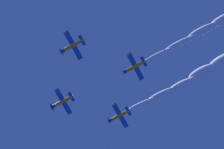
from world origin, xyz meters
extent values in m
ellipsoid|color=orange|center=(2.24, -3.46, 74.02)|extent=(3.80, 5.95, 1.38)
cylinder|color=#194CB2|center=(0.95, -5.97, 73.87)|extent=(1.37, 1.20, 1.14)
cone|color=yellow|center=(0.68, -6.50, 73.83)|extent=(0.77, 0.80, 0.55)
cylinder|color=#3F3F47|center=(0.74, -6.38, 73.84)|extent=(2.21, 1.02, 2.41)
cube|color=#194CB2|center=(2.31, -3.27, 73.88)|extent=(7.50, 4.70, 1.24)
ellipsoid|color=orange|center=(5.71, -4.98, 73.37)|extent=(0.61, 0.85, 0.30)
ellipsoid|color=orange|center=(-1.08, -1.56, 74.39)|extent=(0.61, 0.85, 0.30)
cube|color=#194CB2|center=(3.48, -1.06, 74.22)|extent=(2.85, 2.01, 0.51)
cube|color=orange|center=(3.55, -1.06, 74.68)|extent=(0.71, 0.98, 1.08)
ellipsoid|color=#1E232D|center=(2.15, -3.75, 74.39)|extent=(1.29, 1.55, 0.75)
ellipsoid|color=orange|center=(17.58, 0.20, 73.81)|extent=(3.77, 5.97, 1.64)
cylinder|color=#194CB2|center=(16.29, -2.30, 73.53)|extent=(1.38, 1.22, 1.16)
cone|color=yellow|center=(16.02, -2.83, 73.47)|extent=(0.77, 0.80, 0.58)
cylinder|color=#3F3F47|center=(16.08, -2.71, 73.48)|extent=(2.23, 1.06, 2.38)
cube|color=#194CB2|center=(17.65, 0.39, 73.67)|extent=(7.50, 4.71, 1.22)
ellipsoid|color=orange|center=(21.06, -1.31, 73.21)|extent=(0.60, 0.85, 0.33)
ellipsoid|color=orange|center=(14.25, 2.09, 74.14)|extent=(0.60, 0.85, 0.33)
cube|color=#194CB2|center=(18.81, 2.59, 74.12)|extent=(2.85, 2.02, 0.52)
cube|color=orange|center=(18.87, 2.58, 74.59)|extent=(0.71, 1.00, 1.13)
ellipsoid|color=#1E232D|center=(17.48, -0.10, 74.16)|extent=(1.29, 1.56, 0.81)
ellipsoid|color=orange|center=(-2.43, 11.83, 74.43)|extent=(3.77, 5.95, 1.39)
cylinder|color=#194CB2|center=(-3.72, 9.32, 74.25)|extent=(1.34, 1.21, 1.10)
cone|color=yellow|center=(-3.99, 8.78, 74.21)|extent=(0.75, 0.80, 0.54)
cylinder|color=#3F3F47|center=(-3.93, 8.91, 74.22)|extent=(2.13, 1.05, 2.30)
cube|color=#194CB2|center=(-2.35, 12.01, 74.29)|extent=(7.54, 4.72, 0.84)
ellipsoid|color=orange|center=(1.06, 10.28, 73.99)|extent=(0.60, 0.85, 0.29)
ellipsoid|color=orange|center=(-5.76, 13.74, 74.60)|extent=(0.60, 0.85, 0.29)
cube|color=#194CB2|center=(-1.19, 14.22, 74.65)|extent=(2.86, 2.02, 0.37)
cube|color=orange|center=(-1.14, 14.23, 75.12)|extent=(0.66, 0.98, 1.09)
ellipsoid|color=#1E232D|center=(-2.54, 11.54, 74.80)|extent=(1.27, 1.55, 0.73)
ellipsoid|color=orange|center=(11.64, 15.89, 74.17)|extent=(3.78, 5.96, 1.60)
cylinder|color=#194CB2|center=(10.35, 13.38, 73.91)|extent=(1.38, 1.21, 1.16)
cone|color=yellow|center=(10.08, 12.85, 73.86)|extent=(0.77, 0.80, 0.57)
cylinder|color=#3F3F47|center=(10.14, 12.97, 73.87)|extent=(2.22, 1.05, 2.38)
cube|color=#194CB2|center=(11.71, 16.07, 74.04)|extent=(7.50, 4.71, 1.20)
ellipsoid|color=orange|center=(15.11, 14.37, 73.57)|extent=(0.60, 0.85, 0.32)
ellipsoid|color=orange|center=(8.31, 17.77, 74.50)|extent=(0.60, 0.85, 0.32)
cube|color=#194CB2|center=(12.87, 18.28, 74.47)|extent=(2.85, 2.02, 0.51)
cube|color=orange|center=(12.93, 18.27, 74.93)|extent=(0.71, 0.99, 1.12)
ellipsoid|color=#1E232D|center=(11.54, 15.59, 74.53)|extent=(1.29, 1.56, 0.80)
ellipsoid|color=white|center=(0.57, 17.63, 75.00)|extent=(4.84, 7.88, 1.72)
ellipsoid|color=white|center=(3.38, 23.45, 75.40)|extent=(5.26, 8.11, 2.18)
ellipsoid|color=white|center=(6.04, 29.09, 75.56)|extent=(5.69, 8.35, 2.64)
ellipsoid|color=white|center=(9.43, 34.43, 76.20)|extent=(6.11, 8.58, 3.10)
ellipsoid|color=white|center=(12.40, 39.78, 76.27)|extent=(6.53, 8.82, 3.56)
ellipsoid|color=white|center=(14.50, 21.84, 74.47)|extent=(4.84, 7.88, 1.72)
ellipsoid|color=white|center=(17.34, 27.41, 74.85)|extent=(5.26, 8.11, 2.18)
ellipsoid|color=white|center=(20.45, 33.18, 75.37)|extent=(5.69, 8.35, 2.64)
camera|label=1|loc=(33.25, 10.43, 2.09)|focal=46.61mm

